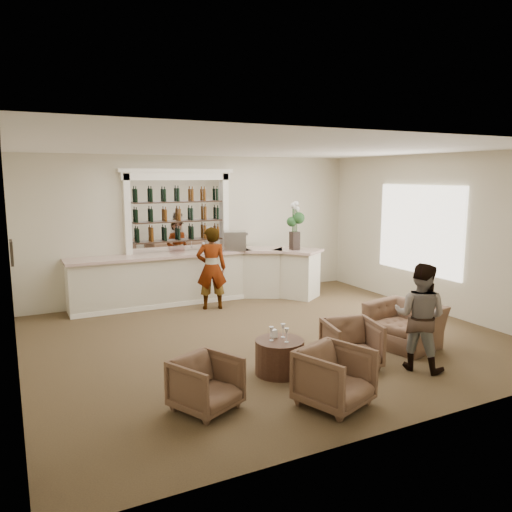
# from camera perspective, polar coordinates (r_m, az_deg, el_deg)

# --- Properties ---
(ground) EXTENTS (8.00, 8.00, 0.00)m
(ground) POSITION_cam_1_polar(r_m,az_deg,el_deg) (8.97, 1.40, -9.37)
(ground) COLOR brown
(ground) RESTS_ON ground
(room_shell) EXTENTS (8.04, 7.02, 3.32)m
(room_shell) POSITION_cam_1_polar(r_m,az_deg,el_deg) (9.22, 0.26, 6.00)
(room_shell) COLOR beige
(room_shell) RESTS_ON ground
(bar_counter) EXTENTS (5.72, 1.80, 1.14)m
(bar_counter) POSITION_cam_1_polar(r_m,az_deg,el_deg) (11.40, -6.43, -2.40)
(bar_counter) COLOR #EEE8CF
(bar_counter) RESTS_ON ground
(back_bar_alcove) EXTENTS (2.64, 0.25, 3.00)m
(back_bar_alcove) POSITION_cam_1_polar(r_m,az_deg,el_deg) (11.48, -8.86, 4.98)
(back_bar_alcove) COLOR white
(back_bar_alcove) RESTS_ON ground
(cocktail_table) EXTENTS (0.71, 0.71, 0.50)m
(cocktail_table) POSITION_cam_1_polar(r_m,az_deg,el_deg) (7.40, 2.70, -11.41)
(cocktail_table) COLOR #462B1E
(cocktail_table) RESTS_ON ground
(sommelier) EXTENTS (0.74, 0.59, 1.78)m
(sommelier) POSITION_cam_1_polar(r_m,az_deg,el_deg) (10.72, -5.11, -1.40)
(sommelier) COLOR gray
(sommelier) RESTS_ON ground
(guest) EXTENTS (0.92, 0.98, 1.60)m
(guest) POSITION_cam_1_polar(r_m,az_deg,el_deg) (7.78, 18.23, -6.60)
(guest) COLOR gray
(guest) RESTS_ON ground
(armchair_left) EXTENTS (0.95, 0.96, 0.66)m
(armchair_left) POSITION_cam_1_polar(r_m,az_deg,el_deg) (6.33, -5.72, -14.34)
(armchair_left) COLOR brown
(armchair_left) RESTS_ON ground
(armchair_center) EXTENTS (1.02, 1.03, 0.74)m
(armchair_center) POSITION_cam_1_polar(r_m,az_deg,el_deg) (6.46, 8.98, -13.53)
(armchair_center) COLOR brown
(armchair_center) RESTS_ON ground
(armchair_right) EXTENTS (0.91, 0.93, 0.71)m
(armchair_right) POSITION_cam_1_polar(r_m,az_deg,el_deg) (7.75, 10.86, -9.81)
(armchair_right) COLOR brown
(armchair_right) RESTS_ON ground
(armchair_far) EXTENTS (1.20, 1.30, 0.72)m
(armchair_far) POSITION_cam_1_polar(r_m,az_deg,el_deg) (8.84, 16.64, -7.59)
(armchair_far) COLOR brown
(armchair_far) RESTS_ON ground
(espresso_machine) EXTENTS (0.62, 0.57, 0.44)m
(espresso_machine) POSITION_cam_1_polar(r_m,az_deg,el_deg) (11.53, -2.44, 1.74)
(espresso_machine) COLOR #ABABB0
(espresso_machine) RESTS_ON bar_counter
(flower_vase) EXTENTS (0.30, 0.30, 1.12)m
(flower_vase) POSITION_cam_1_polar(r_m,az_deg,el_deg) (11.59, 4.46, 3.80)
(flower_vase) COLOR black
(flower_vase) RESTS_ON bar_counter
(wine_glass_bar_left) EXTENTS (0.07, 0.07, 0.21)m
(wine_glass_bar_left) POSITION_cam_1_polar(r_m,az_deg,el_deg) (11.39, -6.01, 1.03)
(wine_glass_bar_left) COLOR white
(wine_glass_bar_left) RESTS_ON bar_counter
(wine_glass_bar_right) EXTENTS (0.07, 0.07, 0.21)m
(wine_glass_bar_right) POSITION_cam_1_polar(r_m,az_deg,el_deg) (11.61, -1.94, 1.22)
(wine_glass_bar_right) COLOR white
(wine_glass_bar_right) RESTS_ON bar_counter
(wine_glass_tbl_a) EXTENTS (0.07, 0.07, 0.21)m
(wine_glass_tbl_a) POSITION_cam_1_polar(r_m,az_deg,el_deg) (7.25, 1.77, -8.87)
(wine_glass_tbl_a) COLOR white
(wine_glass_tbl_a) RESTS_ON cocktail_table
(wine_glass_tbl_b) EXTENTS (0.07, 0.07, 0.21)m
(wine_glass_tbl_b) POSITION_cam_1_polar(r_m,az_deg,el_deg) (7.40, 3.10, -8.52)
(wine_glass_tbl_b) COLOR white
(wine_glass_tbl_b) RESTS_ON cocktail_table
(wine_glass_tbl_c) EXTENTS (0.07, 0.07, 0.21)m
(wine_glass_tbl_c) POSITION_cam_1_polar(r_m,az_deg,el_deg) (7.20, 3.52, -9.03)
(wine_glass_tbl_c) COLOR white
(wine_glass_tbl_c) RESTS_ON cocktail_table
(napkin_holder) EXTENTS (0.08, 0.08, 0.12)m
(napkin_holder) POSITION_cam_1_polar(r_m,az_deg,el_deg) (7.40, 2.05, -8.86)
(napkin_holder) COLOR white
(napkin_holder) RESTS_ON cocktail_table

